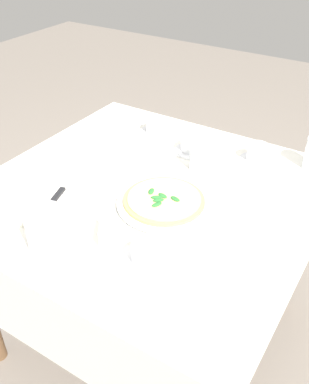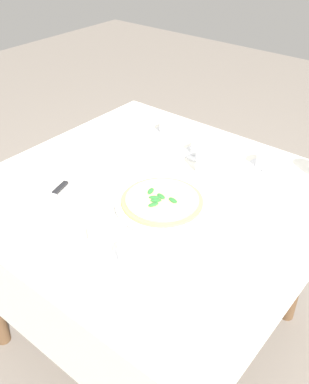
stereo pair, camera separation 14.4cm
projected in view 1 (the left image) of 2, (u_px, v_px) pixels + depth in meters
The scene contains 13 objects.
ground_plane at pixel (148, 328), 1.92m from camera, with size 8.00×8.00×0.00m, color slate.
dining_table at pixel (146, 219), 1.57m from camera, with size 1.08×1.08×0.75m.
pizza_plate at pixel (164, 203), 1.40m from camera, with size 0.31×0.31×0.02m.
pizza at pixel (164, 200), 1.39m from camera, with size 0.26×0.26×0.02m.
coffee_cup_left_edge at pixel (155, 127), 1.82m from camera, with size 0.13×0.13×0.07m.
coffee_cup_back_corner at pixel (146, 254), 1.18m from camera, with size 0.13×0.13×0.07m.
coffee_cup_near_right at pixel (191, 145), 1.69m from camera, with size 0.13×0.13×0.06m.
coffee_cup_right_edge at pixel (257, 154), 1.62m from camera, with size 0.13×0.13×0.07m.
water_glass_center_back at pixel (39, 236), 1.20m from camera, with size 0.07×0.07×0.13m.
water_glass_far_left at pixel (199, 158), 1.57m from camera, with size 0.07×0.07×0.10m.
napkin_folded at pixel (52, 206), 1.39m from camera, with size 0.25×0.19×0.02m.
dinner_knife at pixel (51, 203), 1.38m from camera, with size 0.19×0.07×0.01m.
menu_card at pixel (101, 231), 1.26m from camera, with size 0.08×0.05×0.06m.
Camera 1 is at (1.02, 0.68, 1.59)m, focal length 40.54 mm.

